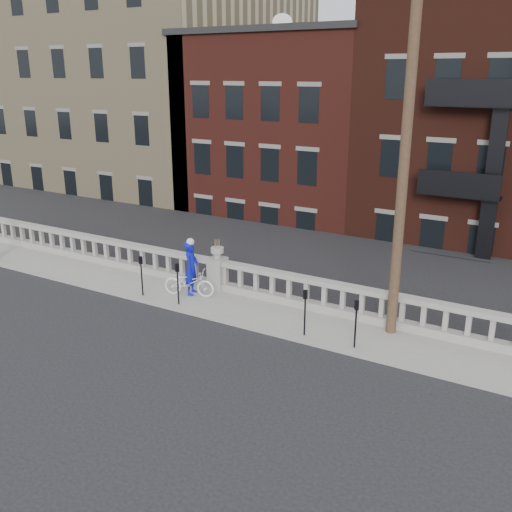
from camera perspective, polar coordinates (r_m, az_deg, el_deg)
The scene contains 12 objects.
ground at distance 16.90m, azimuth -11.38°, elevation -7.83°, with size 120.00×120.00×0.00m, color black.
sidewalk at distance 18.99m, azimuth -5.41°, elevation -4.33°, with size 32.00×2.20×0.15m, color gray.
balustrade at distance 19.51m, azimuth -3.84°, elevation -1.89°, with size 28.00×0.34×1.03m.
planter_pedestal at distance 19.45m, azimuth -3.85°, elevation -1.37°, with size 0.55×0.55×1.76m.
lower_level at distance 35.91m, azimuth 14.48°, elevation 9.99°, with size 80.00×44.00×20.80m.
utility_pole at distance 15.50m, azimuth 14.67°, elevation 9.92°, with size 1.60×0.28×10.00m.
parking_meter_a at distance 19.12m, azimuth -11.39°, elevation -1.51°, with size 0.10×0.09×1.36m.
parking_meter_b at distance 18.20m, azimuth -7.84°, elevation -2.32°, with size 0.10×0.09×1.36m.
parking_meter_c at distance 15.99m, azimuth 4.93°, elevation -5.14°, with size 0.10×0.09×1.36m.
parking_meter_d at distance 15.47m, azimuth 9.97°, elevation -6.18°, with size 0.10×0.09×1.36m.
bicycle at distance 18.99m, azimuth -6.71°, elevation -2.66°, with size 0.60×1.73×0.91m, color white.
cyclist at distance 18.99m, azimuth -6.49°, elevation -1.18°, with size 0.67×0.44×1.82m, color #0C11B6.
Camera 1 is at (10.39, -11.18, 7.24)m, focal length 40.00 mm.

